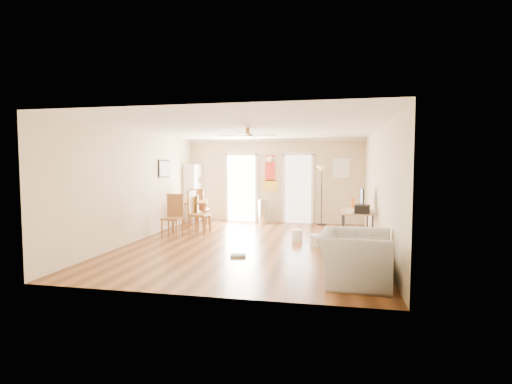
% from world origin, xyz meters
% --- Properties ---
extents(floor, '(7.00, 7.00, 0.00)m').
position_xyz_m(floor, '(0.00, 0.00, 0.00)').
color(floor, brown).
rests_on(floor, ground).
extents(ceiling, '(5.50, 7.00, 0.00)m').
position_xyz_m(ceiling, '(0.00, 0.00, 2.60)').
color(ceiling, silver).
rests_on(ceiling, floor).
extents(wall_back, '(5.50, 0.04, 2.60)m').
position_xyz_m(wall_back, '(0.00, 3.50, 1.30)').
color(wall_back, beige).
rests_on(wall_back, floor).
extents(wall_front, '(5.50, 0.04, 2.60)m').
position_xyz_m(wall_front, '(0.00, -3.50, 1.30)').
color(wall_front, beige).
rests_on(wall_front, floor).
extents(wall_left, '(0.04, 7.00, 2.60)m').
position_xyz_m(wall_left, '(-2.75, 0.00, 1.30)').
color(wall_left, beige).
rests_on(wall_left, floor).
extents(wall_right, '(0.04, 7.00, 2.60)m').
position_xyz_m(wall_right, '(2.75, 0.00, 1.30)').
color(wall_right, beige).
rests_on(wall_right, floor).
extents(crown_molding, '(5.50, 7.00, 0.08)m').
position_xyz_m(crown_molding, '(0.00, 0.00, 2.56)').
color(crown_molding, white).
rests_on(crown_molding, wall_back).
extents(kitchen_doorway, '(0.90, 0.10, 2.10)m').
position_xyz_m(kitchen_doorway, '(-1.05, 3.48, 1.05)').
color(kitchen_doorway, white).
rests_on(kitchen_doorway, wall_back).
extents(bathroom_doorway, '(0.80, 0.10, 2.10)m').
position_xyz_m(bathroom_doorway, '(0.75, 3.48, 1.05)').
color(bathroom_doorway, white).
rests_on(bathroom_doorway, wall_back).
extents(wall_decal, '(0.46, 0.03, 1.10)m').
position_xyz_m(wall_decal, '(-0.13, 3.48, 1.55)').
color(wall_decal, red).
rests_on(wall_decal, wall_back).
extents(ac_grille, '(0.50, 0.04, 0.60)m').
position_xyz_m(ac_grille, '(2.05, 3.47, 1.70)').
color(ac_grille, white).
rests_on(ac_grille, wall_back).
extents(framed_poster, '(0.04, 0.66, 0.48)m').
position_xyz_m(framed_poster, '(-2.73, 1.40, 1.70)').
color(framed_poster, black).
rests_on(framed_poster, wall_left).
extents(ceiling_fan, '(1.24, 1.24, 0.20)m').
position_xyz_m(ceiling_fan, '(0.00, -0.30, 2.43)').
color(ceiling_fan, '#593819').
rests_on(ceiling_fan, ceiling).
extents(bookshelf, '(0.49, 0.86, 1.81)m').
position_xyz_m(bookshelf, '(-2.55, 3.17, 0.91)').
color(bookshelf, white).
rests_on(bookshelf, floor).
extents(dining_table, '(1.37, 1.79, 0.79)m').
position_xyz_m(dining_table, '(-2.15, 1.89, 0.40)').
color(dining_table, olive).
rests_on(dining_table, floor).
extents(dining_chair_right_a, '(0.49, 0.49, 0.96)m').
position_xyz_m(dining_chair_right_a, '(-1.60, 1.44, 0.48)').
color(dining_chair_right_a, '#A77036').
rests_on(dining_chair_right_a, floor).
extents(dining_chair_right_b, '(0.49, 0.49, 1.13)m').
position_xyz_m(dining_chair_right_b, '(-1.60, 1.07, 0.56)').
color(dining_chair_right_b, '#AA7737').
rests_on(dining_chair_right_b, floor).
extents(dining_chair_near, '(0.44, 0.44, 1.06)m').
position_xyz_m(dining_chair_near, '(-2.09, 0.46, 0.53)').
color(dining_chair_near, olive).
rests_on(dining_chair_near, floor).
extents(dining_chair_far, '(0.50, 0.50, 1.09)m').
position_xyz_m(dining_chair_far, '(-2.10, 2.47, 0.55)').
color(dining_chair_far, '#94552F').
rests_on(dining_chair_far, floor).
extents(trash_can, '(0.39, 0.39, 0.73)m').
position_xyz_m(trash_can, '(-0.27, 3.21, 0.36)').
color(trash_can, silver).
rests_on(trash_can, floor).
extents(torchiere_lamp, '(0.35, 0.35, 1.76)m').
position_xyz_m(torchiere_lamp, '(1.48, 3.20, 0.88)').
color(torchiere_lamp, black).
rests_on(torchiere_lamp, floor).
extents(computer_desk, '(0.69, 1.37, 0.74)m').
position_xyz_m(computer_desk, '(2.36, 0.80, 0.37)').
color(computer_desk, tan).
rests_on(computer_desk, floor).
extents(imac, '(0.26, 0.56, 0.52)m').
position_xyz_m(imac, '(2.47, 0.63, 1.00)').
color(imac, black).
rests_on(imac, computer_desk).
extents(keyboard, '(0.21, 0.40, 0.01)m').
position_xyz_m(keyboard, '(2.20, 0.34, 0.74)').
color(keyboard, silver).
rests_on(keyboard, computer_desk).
extents(printer, '(0.36, 0.40, 0.18)m').
position_xyz_m(printer, '(2.45, 0.29, 0.83)').
color(printer, black).
rests_on(printer, computer_desk).
extents(orange_bottle, '(0.10, 0.10, 0.24)m').
position_xyz_m(orange_bottle, '(2.30, 1.44, 0.86)').
color(orange_bottle, '#E55914').
rests_on(orange_bottle, computer_desk).
extents(wastebasket_a, '(0.25, 0.25, 0.28)m').
position_xyz_m(wastebasket_a, '(1.00, 0.54, 0.14)').
color(wastebasket_a, white).
rests_on(wastebasket_a, floor).
extents(wastebasket_b, '(0.25, 0.25, 0.26)m').
position_xyz_m(wastebasket_b, '(1.44, 0.05, 0.13)').
color(wastebasket_b, silver).
rests_on(wastebasket_b, floor).
extents(floor_cloth, '(0.34, 0.29, 0.04)m').
position_xyz_m(floor_cloth, '(0.01, -1.20, 0.02)').
color(floor_cloth, gray).
rests_on(floor_cloth, floor).
extents(armchair, '(1.15, 1.28, 0.78)m').
position_xyz_m(armchair, '(2.15, -2.46, 0.39)').
color(armchair, '#AEADA8').
rests_on(armchair, floor).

